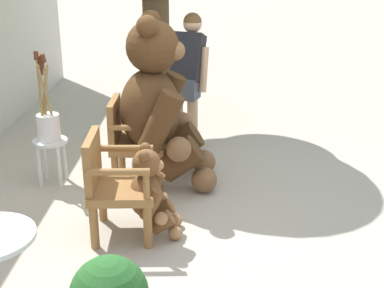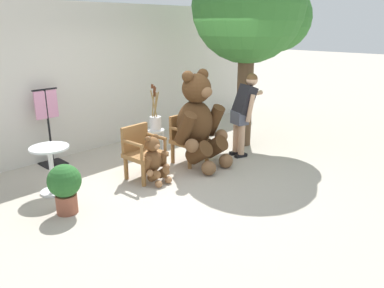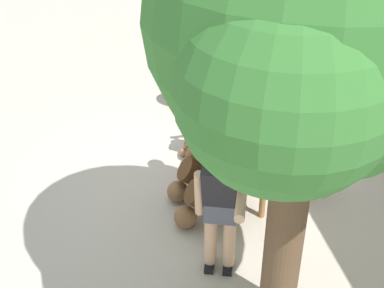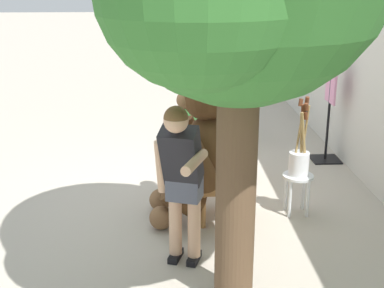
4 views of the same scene
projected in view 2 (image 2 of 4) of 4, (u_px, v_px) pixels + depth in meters
name	position (u px, v px, depth m)	size (l,w,h in m)	color
ground_plane	(184.00, 175.00, 6.23)	(60.00, 60.00, 0.00)	#B2A899
back_wall	(98.00, 77.00, 7.39)	(10.00, 0.16, 2.80)	beige
wooden_chair_left	(142.00, 151.00, 6.02)	(0.59, 0.55, 0.86)	olive
wooden_chair_right	(187.00, 137.00, 6.73)	(0.57, 0.53, 0.86)	olive
teddy_bear_large	(199.00, 120.00, 6.44)	(1.01, 0.95, 1.68)	#4C3019
teddy_bear_small	(154.00, 160.00, 5.86)	(0.46, 0.44, 0.77)	brown
person_visitor	(244.00, 108.00, 6.93)	(0.83, 0.48, 1.55)	black
white_stool	(156.00, 135.00, 7.26)	(0.34, 0.34, 0.46)	silver
brush_bucket	(155.00, 120.00, 7.17)	(0.22, 0.22, 0.88)	white
round_side_table	(51.00, 164.00, 5.47)	(0.56, 0.56, 0.72)	silver
patio_tree	(254.00, 9.00, 7.07)	(2.26, 2.15, 3.82)	brown
potted_plant	(65.00, 185.00, 4.89)	(0.44, 0.44, 0.68)	brown
clothing_display_stand	(49.00, 125.00, 6.52)	(0.44, 0.40, 1.36)	black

